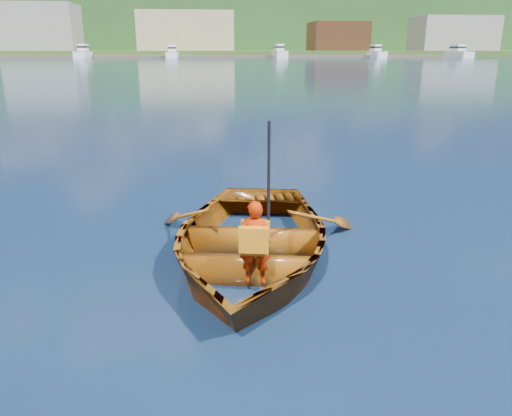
{
  "coord_description": "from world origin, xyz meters",
  "views": [
    {
      "loc": [
        0.29,
        -6.81,
        2.78
      ],
      "look_at": [
        0.92,
        -0.52,
        0.75
      ],
      "focal_mm": 35.0,
      "sensor_mm": 36.0,
      "label": 1
    }
  ],
  "objects_px": {
    "child_paddler": "(255,241)",
    "dock": "(178,57)",
    "rowboat": "(249,239)",
    "marina_yachts": "(244,53)"
  },
  "relations": [
    {
      "from": "dock",
      "to": "marina_yachts",
      "type": "xyz_separation_m",
      "value": [
        19.36,
        -4.7,
        0.97
      ]
    },
    {
      "from": "dock",
      "to": "child_paddler",
      "type": "bearing_deg",
      "value": -86.91
    },
    {
      "from": "child_paddler",
      "to": "dock",
      "type": "relative_size",
      "value": 0.01
    },
    {
      "from": "dock",
      "to": "marina_yachts",
      "type": "distance_m",
      "value": 19.95
    },
    {
      "from": "dock",
      "to": "marina_yachts",
      "type": "height_order",
      "value": "marina_yachts"
    },
    {
      "from": "rowboat",
      "to": "child_paddler",
      "type": "distance_m",
      "value": 0.97
    },
    {
      "from": "child_paddler",
      "to": "dock",
      "type": "xyz_separation_m",
      "value": [
        -8.07,
        149.43,
        -0.23
      ]
    },
    {
      "from": "rowboat",
      "to": "marina_yachts",
      "type": "xyz_separation_m",
      "value": [
        11.28,
        143.83,
        1.06
      ]
    },
    {
      "from": "rowboat",
      "to": "marina_yachts",
      "type": "relative_size",
      "value": 0.03
    },
    {
      "from": "rowboat",
      "to": "marina_yachts",
      "type": "distance_m",
      "value": 144.27
    }
  ]
}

